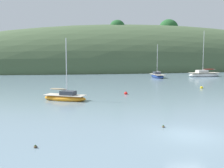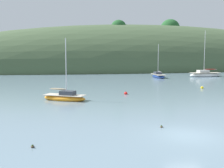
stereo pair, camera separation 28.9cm
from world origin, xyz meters
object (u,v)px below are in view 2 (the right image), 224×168
sailboat_orange_cutter (65,97)px  duck_lone_left (32,146)px  sailboat_red_portside (158,76)px  mooring_buoy_outer (126,93)px  duck_trailing (161,127)px  mooring_buoy_inner (202,88)px  sailboat_grey_yawl (205,75)px

sailboat_orange_cutter → duck_lone_left: (-2.97, -15.67, -0.28)m
sailboat_red_portside → mooring_buoy_outer: 26.59m
sailboat_red_portside → duck_trailing: bearing=-112.8°
duck_lone_left → duck_trailing: 8.99m
sailboat_red_portside → duck_lone_left: size_ratio=17.46×
sailboat_orange_cutter → duck_trailing: size_ratio=17.32×
mooring_buoy_outer → mooring_buoy_inner: size_ratio=1.00×
sailboat_grey_yawl → duck_trailing: (-27.62, -38.69, -0.39)m
duck_lone_left → duck_trailing: (8.70, 2.25, 0.00)m
mooring_buoy_outer → duck_trailing: 16.29m
sailboat_red_portside → sailboat_orange_cutter: sailboat_red_portside is taller
sailboat_red_portside → duck_lone_left: bearing=-121.4°
sailboat_red_portside → duck_trailing: size_ratio=18.17×
mooring_buoy_inner → sailboat_orange_cutter: bearing=-164.3°
sailboat_grey_yawl → duck_trailing: sailboat_grey_yawl is taller
sailboat_red_portside → sailboat_grey_yawl: bearing=-0.1°
sailboat_grey_yawl → sailboat_orange_cutter: 41.85m
mooring_buoy_outer → mooring_buoy_inner: 13.15m
sailboat_grey_yawl → duck_trailing: 47.54m
sailboat_grey_yawl → duck_lone_left: bearing=-131.6°
sailboat_grey_yawl → mooring_buoy_inner: bearing=-123.0°
sailboat_orange_cutter → mooring_buoy_inner: size_ratio=13.06×
sailboat_red_portside → duck_trailing: sailboat_red_portside is taller
sailboat_orange_cutter → mooring_buoy_inner: (20.70, 5.84, -0.21)m
mooring_buoy_outer → duck_trailing: (-2.19, -16.14, -0.07)m
duck_trailing → mooring_buoy_outer: bearing=82.3°
sailboat_orange_cutter → mooring_buoy_inner: sailboat_orange_cutter is taller
sailboat_grey_yawl → duck_trailing: size_ratio=25.87×
duck_trailing → mooring_buoy_inner: bearing=52.1°
mooring_buoy_inner → duck_lone_left: 31.98m
sailboat_red_portside → sailboat_orange_cutter: (-21.99, -25.30, -0.03)m
sailboat_grey_yawl → duck_trailing: bearing=-125.5°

